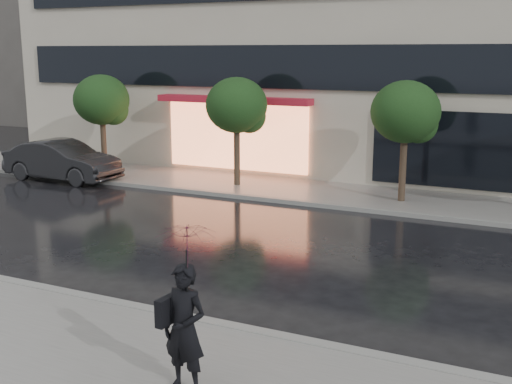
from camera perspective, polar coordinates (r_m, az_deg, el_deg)
The scene contains 11 objects.
ground at distance 13.66m, azimuth -9.80°, elevation -8.64°, with size 120.00×120.00×0.00m, color black.
sidewalk_near at distance 11.38m, azimuth -19.54°, elevation -13.32°, with size 60.00×4.50×0.12m, color slate.
sidewalk_far at distance 22.43m, azimuth 5.44°, elevation -0.03°, with size 60.00×3.50×0.12m, color slate.
curb_near at distance 12.89m, azimuth -12.41°, elevation -9.72°, with size 60.00×0.25×0.14m, color gray.
curb_far at distance 20.83m, azimuth 3.77°, elevation -0.94°, with size 60.00×0.25×0.14m, color gray.
bg_building_left at distance 50.81m, azimuth -19.26°, elevation 12.99°, with size 14.00×10.00×12.00m, color #59544F.
tree_far_west at distance 26.24m, azimuth -13.42°, elevation 7.81°, with size 2.20×2.20×3.99m.
tree_mid_west at distance 22.97m, azimuth -1.56°, elevation 7.54°, with size 2.20×2.20×3.99m.
tree_mid_east at distance 20.93m, azimuth 13.32°, elevation 6.74°, with size 2.20×2.20×3.99m.
parked_car at distance 25.66m, azimuth -16.86°, elevation 2.68°, with size 1.64×4.70×1.55m, color black.
pedestrian_with_umbrella at distance 8.99m, azimuth -6.32°, elevation -8.88°, with size 0.91×0.92×2.46m.
Camera 1 is at (7.50, -10.34, 4.85)m, focal length 45.00 mm.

